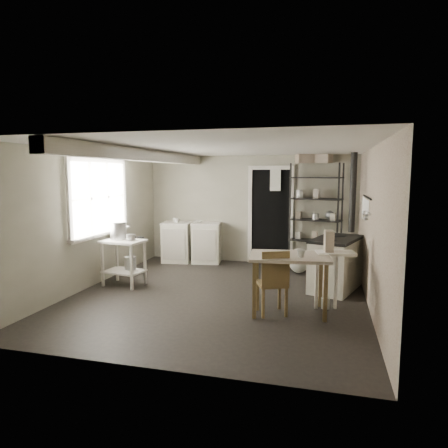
% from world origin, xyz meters
% --- Properties ---
extents(floor, '(5.00, 5.00, 0.00)m').
position_xyz_m(floor, '(0.00, 0.00, 0.00)').
color(floor, black).
rests_on(floor, ground).
extents(ceiling, '(5.00, 5.00, 0.00)m').
position_xyz_m(ceiling, '(0.00, 0.00, 2.30)').
color(ceiling, silver).
rests_on(ceiling, wall_back).
extents(wall_back, '(4.50, 0.02, 2.30)m').
position_xyz_m(wall_back, '(0.00, 2.50, 1.15)').
color(wall_back, '#A19D89').
rests_on(wall_back, ground).
extents(wall_front, '(4.50, 0.02, 2.30)m').
position_xyz_m(wall_front, '(0.00, -2.50, 1.15)').
color(wall_front, '#A19D89').
rests_on(wall_front, ground).
extents(wall_left, '(0.02, 5.00, 2.30)m').
position_xyz_m(wall_left, '(-2.25, 0.00, 1.15)').
color(wall_left, '#A19D89').
rests_on(wall_left, ground).
extents(wall_right, '(0.02, 5.00, 2.30)m').
position_xyz_m(wall_right, '(2.25, 0.00, 1.15)').
color(wall_right, '#A19D89').
rests_on(wall_right, ground).
extents(window, '(0.12, 1.76, 1.28)m').
position_xyz_m(window, '(-2.22, 0.20, 1.50)').
color(window, silver).
rests_on(window, wall_left).
extents(doorway, '(0.96, 0.10, 2.08)m').
position_xyz_m(doorway, '(0.45, 2.47, 1.00)').
color(doorway, silver).
rests_on(doorway, ground).
extents(ceiling_beam, '(0.18, 5.00, 0.18)m').
position_xyz_m(ceiling_beam, '(-1.20, 0.00, 2.20)').
color(ceiling_beam, silver).
rests_on(ceiling_beam, ceiling).
extents(wallpaper_panel, '(0.01, 5.00, 2.30)m').
position_xyz_m(wallpaper_panel, '(2.24, 0.00, 1.15)').
color(wallpaper_panel, '#B8A996').
rests_on(wallpaper_panel, wall_right).
extents(utensil_rail, '(0.06, 1.20, 0.44)m').
position_xyz_m(utensil_rail, '(2.19, 0.60, 1.55)').
color(utensil_rail, silver).
rests_on(utensil_rail, wall_right).
extents(prep_table, '(0.75, 0.58, 0.79)m').
position_xyz_m(prep_table, '(-1.73, 0.13, 0.40)').
color(prep_table, silver).
rests_on(prep_table, ground).
extents(stockpot, '(0.34, 0.34, 0.30)m').
position_xyz_m(stockpot, '(-1.86, 0.20, 0.94)').
color(stockpot, silver).
rests_on(stockpot, prep_table).
extents(saucepan, '(0.21, 0.21, 0.09)m').
position_xyz_m(saucepan, '(-1.59, 0.13, 0.85)').
color(saucepan, silver).
rests_on(saucepan, prep_table).
extents(bucket, '(0.23, 0.23, 0.22)m').
position_xyz_m(bucket, '(-1.64, 0.18, 0.39)').
color(bucket, silver).
rests_on(bucket, prep_table).
extents(base_cabinets, '(1.39, 0.74, 0.87)m').
position_xyz_m(base_cabinets, '(-1.22, 2.18, 0.46)').
color(base_cabinets, beige).
rests_on(base_cabinets, ground).
extents(mixing_bowl, '(0.31, 0.31, 0.06)m').
position_xyz_m(mixing_bowl, '(-1.07, 2.15, 0.95)').
color(mixing_bowl, silver).
rests_on(mixing_bowl, base_cabinets).
extents(counter_cup, '(0.17, 0.17, 0.11)m').
position_xyz_m(counter_cup, '(-1.51, 2.04, 0.97)').
color(counter_cup, silver).
rests_on(counter_cup, base_cabinets).
extents(shelf_rack, '(1.07, 0.63, 2.13)m').
position_xyz_m(shelf_rack, '(1.39, 2.31, 0.95)').
color(shelf_rack, black).
rests_on(shelf_rack, ground).
extents(shelf_jar, '(0.11, 0.11, 0.19)m').
position_xyz_m(shelf_jar, '(1.08, 2.35, 1.37)').
color(shelf_jar, silver).
rests_on(shelf_jar, shelf_rack).
extents(storage_box_a, '(0.39, 0.36, 0.21)m').
position_xyz_m(storage_box_a, '(1.14, 2.35, 2.01)').
color(storage_box_a, '#C1B19B').
rests_on(storage_box_a, shelf_rack).
extents(storage_box_b, '(0.36, 0.35, 0.18)m').
position_xyz_m(storage_box_b, '(1.51, 2.36, 1.99)').
color(storage_box_b, '#C1B19B').
rests_on(storage_box_b, shelf_rack).
extents(stove, '(0.93, 1.24, 0.87)m').
position_xyz_m(stove, '(1.78, 0.79, 0.44)').
color(stove, beige).
rests_on(stove, ground).
extents(stovepipe, '(0.13, 0.13, 1.43)m').
position_xyz_m(stovepipe, '(2.04, 1.29, 1.59)').
color(stovepipe, black).
rests_on(stovepipe, stove).
extents(side_ledge, '(0.59, 0.39, 0.83)m').
position_xyz_m(side_ledge, '(1.75, -0.22, 0.43)').
color(side_ledge, silver).
rests_on(side_ledge, ground).
extents(oats_box, '(0.14, 0.21, 0.30)m').
position_xyz_m(oats_box, '(1.66, -0.22, 1.01)').
color(oats_box, '#C1B19B').
rests_on(oats_box, side_ledge).
extents(work_table, '(1.15, 0.87, 0.81)m').
position_xyz_m(work_table, '(1.14, -0.53, 0.38)').
color(work_table, beige).
rests_on(work_table, ground).
extents(table_cup, '(0.13, 0.13, 0.10)m').
position_xyz_m(table_cup, '(1.30, -0.64, 0.81)').
color(table_cup, silver).
rests_on(table_cup, work_table).
extents(chair, '(0.50, 0.51, 0.90)m').
position_xyz_m(chair, '(0.92, -0.64, 0.48)').
color(chair, brown).
rests_on(chair, ground).
extents(flour_sack, '(0.44, 0.38, 0.48)m').
position_xyz_m(flour_sack, '(1.12, 1.76, 0.24)').
color(flour_sack, silver).
rests_on(flour_sack, ground).
extents(floor_crock, '(0.16, 0.16, 0.15)m').
position_xyz_m(floor_crock, '(1.64, -0.23, 0.07)').
color(floor_crock, silver).
rests_on(floor_crock, ground).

